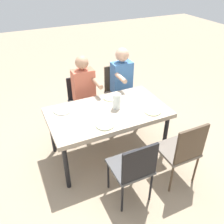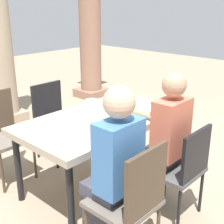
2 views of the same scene
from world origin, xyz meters
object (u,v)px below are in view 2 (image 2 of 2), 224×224
Objects in this scene: chair_west_north at (2,131)px; plate_1 at (110,130)px; water_pitcher at (92,112)px; diner_woman_green at (164,140)px; plate_2 at (93,106)px; plate_3 at (156,109)px; dining_table at (101,124)px; chair_mid_north at (54,115)px; chair_mid_south at (182,166)px; diner_man_white at (112,166)px; stone_column_far at (90,24)px; plate_0 at (38,124)px; chair_west_south at (132,198)px.

plate_1 is (0.41, -1.18, 0.22)m from chair_west_north.
plate_1 is 0.30m from water_pitcher.
diner_woman_green is 5.51× the size of plate_1.
plate_2 is 0.68m from plate_3.
dining_table is at bearing 57.89° from plate_1.
dining_table is 1.07m from chair_west_north.
chair_mid_north is 3.87× the size of plate_1.
plate_1 is at bearing 124.54° from diner_woman_green.
plate_2 is (0.09, 1.17, 0.26)m from chair_mid_south.
diner_man_white is at bearing -113.19° from chair_mid_north.
stone_column_far is 3.52m from plate_0.
chair_west_south is at bearing -123.08° from plate_2.
plate_2 is (0.09, -0.59, 0.23)m from chair_mid_north.
plate_0 is 0.89× the size of plate_3.
diner_man_white is (-0.67, 0.18, 0.21)m from chair_mid_south.
chair_west_north is 0.99m from plate_2.
diner_woman_green reaches higher than plate_3.
water_pitcher reaches higher than plate_3.
chair_mid_north is 0.69× the size of diner_man_white.
stone_column_far reaches higher than chair_mid_south.
plate_2 is at bearing 52.33° from diner_man_white.
chair_mid_north is 1.26m from plate_3.
plate_1 is 1.08× the size of water_pitcher.
chair_west_north is 1.59m from diner_man_white.
chair_mid_south is at bearing 0.54° from chair_west_south.
chair_mid_north reaches higher than plate_1.
plate_3 is at bearing -121.19° from stone_column_far.
plate_2 is at bearing -133.36° from stone_column_far.
stone_column_far is 12.28× the size of plate_1.
stone_column_far reaches higher than dining_table.
dining_table is 1.72× the size of chair_west_north.
chair_west_south is 0.73× the size of diner_woman_green.
chair_mid_north is 1.57m from diner_woman_green.
diner_woman_green is 0.67m from diner_man_white.
plate_0 is (0.05, 0.98, 0.05)m from diner_man_white.
stone_column_far is at bearing 57.52° from chair_mid_south.
chair_mid_north is at bearing 90.00° from chair_mid_south.
plate_2 is at bearing 58.72° from plate_1.
diner_woman_green is (-0.00, 0.19, 0.19)m from chair_mid_south.
stone_column_far reaches higher than plate_0.
plate_2 is (0.09, 0.98, 0.07)m from diner_woman_green.
dining_table is at bearing -27.65° from plate_0.
plate_3 is at bearing 2.54° from plate_1.
chair_west_north is 1.09× the size of chair_mid_south.
stone_column_far reaches higher than plate_2.
diner_woman_green is 5.16× the size of plate_3.
diner_woman_green is 5.53× the size of plate_2.
plate_2 is (0.71, 0.01, -0.00)m from plate_0.
stone_column_far reaches higher than plate_3.
diner_man_white reaches higher than chair_mid_south.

